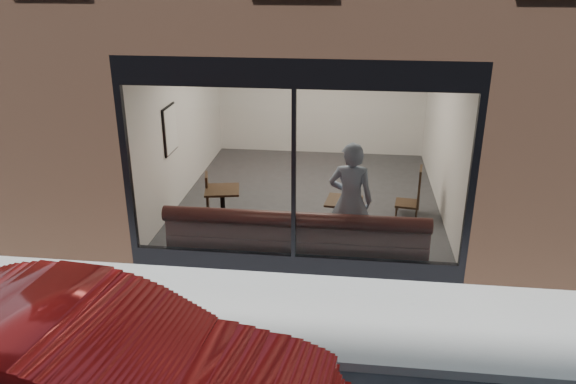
# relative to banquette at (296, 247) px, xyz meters

# --- Properties ---
(ground) EXTENTS (120.00, 120.00, 0.00)m
(ground) POSITION_rel_banquette_xyz_m (0.00, -2.45, -0.23)
(ground) COLOR black
(ground) RESTS_ON ground
(sidewalk_near) EXTENTS (40.00, 2.00, 0.01)m
(sidewalk_near) POSITION_rel_banquette_xyz_m (0.00, -1.45, -0.22)
(sidewalk_near) COLOR gray
(sidewalk_near) RESTS_ON ground
(kerb_near) EXTENTS (40.00, 0.10, 0.12)m
(kerb_near) POSITION_rel_banquette_xyz_m (0.00, -2.50, -0.17)
(kerb_near) COLOR gray
(kerb_near) RESTS_ON ground
(host_building_pier_left) EXTENTS (2.50, 12.00, 3.20)m
(host_building_pier_left) POSITION_rel_banquette_xyz_m (-3.75, 5.55, 1.38)
(host_building_pier_left) COLOR brown
(host_building_pier_left) RESTS_ON ground
(host_building_pier_right) EXTENTS (2.50, 12.00, 3.20)m
(host_building_pier_right) POSITION_rel_banquette_xyz_m (3.75, 5.55, 1.38)
(host_building_pier_right) COLOR brown
(host_building_pier_right) RESTS_ON ground
(host_building_backfill) EXTENTS (5.00, 6.00, 3.20)m
(host_building_backfill) POSITION_rel_banquette_xyz_m (0.00, 8.55, 1.38)
(host_building_backfill) COLOR brown
(host_building_backfill) RESTS_ON ground
(cafe_floor) EXTENTS (6.00, 6.00, 0.00)m
(cafe_floor) POSITION_rel_banquette_xyz_m (0.00, 2.55, -0.21)
(cafe_floor) COLOR #2D2D30
(cafe_floor) RESTS_ON ground
(cafe_ceiling) EXTENTS (6.00, 6.00, 0.00)m
(cafe_ceiling) POSITION_rel_banquette_xyz_m (0.00, 2.55, 2.97)
(cafe_ceiling) COLOR white
(cafe_ceiling) RESTS_ON host_building_upper
(cafe_wall_back) EXTENTS (5.00, 0.00, 5.00)m
(cafe_wall_back) POSITION_rel_banquette_xyz_m (0.00, 5.54, 1.37)
(cafe_wall_back) COLOR silver
(cafe_wall_back) RESTS_ON ground
(cafe_wall_left) EXTENTS (0.00, 6.00, 6.00)m
(cafe_wall_left) POSITION_rel_banquette_xyz_m (-2.49, 2.55, 1.37)
(cafe_wall_left) COLOR silver
(cafe_wall_left) RESTS_ON ground
(cafe_wall_right) EXTENTS (0.00, 6.00, 6.00)m
(cafe_wall_right) POSITION_rel_banquette_xyz_m (2.49, 2.55, 1.37)
(cafe_wall_right) COLOR silver
(cafe_wall_right) RESTS_ON ground
(storefront_kick) EXTENTS (5.00, 0.10, 0.30)m
(storefront_kick) POSITION_rel_banquette_xyz_m (0.00, -0.40, -0.08)
(storefront_kick) COLOR black
(storefront_kick) RESTS_ON ground
(storefront_header) EXTENTS (5.00, 0.10, 0.40)m
(storefront_header) POSITION_rel_banquette_xyz_m (0.00, -0.40, 2.77)
(storefront_header) COLOR black
(storefront_header) RESTS_ON host_building_upper
(storefront_mullion) EXTENTS (0.06, 0.10, 2.50)m
(storefront_mullion) POSITION_rel_banquette_xyz_m (0.00, -0.40, 1.32)
(storefront_mullion) COLOR black
(storefront_mullion) RESTS_ON storefront_kick
(storefront_glass) EXTENTS (4.80, 0.00, 4.80)m
(storefront_glass) POSITION_rel_banquette_xyz_m (0.00, -0.43, 1.33)
(storefront_glass) COLOR white
(storefront_glass) RESTS_ON storefront_kick
(banquette) EXTENTS (4.00, 0.55, 0.45)m
(banquette) POSITION_rel_banquette_xyz_m (0.00, 0.00, 0.00)
(banquette) COLOR #391814
(banquette) RESTS_ON cafe_floor
(person) EXTENTS (0.71, 0.50, 1.88)m
(person) POSITION_rel_banquette_xyz_m (0.81, 0.28, 0.71)
(person) COLOR #879BB5
(person) RESTS_ON cafe_floor
(cafe_table_left) EXTENTS (0.68, 0.68, 0.04)m
(cafe_table_left) POSITION_rel_banquette_xyz_m (-1.39, 0.97, 0.52)
(cafe_table_left) COLOR black
(cafe_table_left) RESTS_ON cafe_floor
(cafe_table_right) EXTENTS (0.63, 0.63, 0.04)m
(cafe_table_right) POSITION_rel_banquette_xyz_m (0.70, 0.72, 0.52)
(cafe_table_right) COLOR black
(cafe_table_right) RESTS_ON cafe_floor
(cafe_chair_left) EXTENTS (0.44, 0.44, 0.03)m
(cafe_chair_left) POSITION_rel_banquette_xyz_m (-1.89, 1.10, 0.01)
(cafe_chair_left) COLOR black
(cafe_chair_left) RESTS_ON cafe_floor
(cafe_chair_right) EXTENTS (0.48, 0.48, 0.04)m
(cafe_chair_right) POSITION_rel_banquette_xyz_m (1.86, 1.94, 0.01)
(cafe_chair_right) COLOR black
(cafe_chair_right) RESTS_ON cafe_floor
(wall_poster) EXTENTS (0.02, 0.61, 0.81)m
(wall_poster) POSITION_rel_banquette_xyz_m (-2.45, 1.66, 1.36)
(wall_poster) COLOR white
(wall_poster) RESTS_ON cafe_wall_left
(parked_car) EXTENTS (4.78, 2.08, 1.53)m
(parked_car) POSITION_rel_banquette_xyz_m (-1.49, -3.92, 0.54)
(parked_car) COLOR #9D1110
(parked_car) RESTS_ON ground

